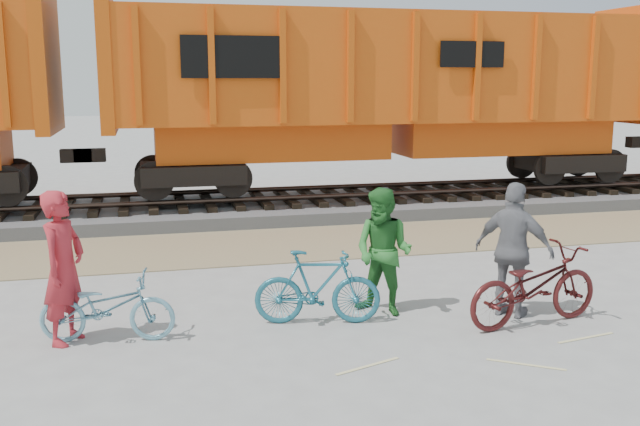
# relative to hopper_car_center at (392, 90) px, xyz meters

# --- Properties ---
(ground) EXTENTS (120.00, 120.00, 0.00)m
(ground) POSITION_rel_hopper_car_center_xyz_m (-2.73, -9.00, -3.01)
(ground) COLOR #9E9E99
(ground) RESTS_ON ground
(gravel_strip) EXTENTS (120.00, 3.00, 0.02)m
(gravel_strip) POSITION_rel_hopper_car_center_xyz_m (-2.73, -3.50, -3.00)
(gravel_strip) COLOR #937A5B
(gravel_strip) RESTS_ON ground
(ballast_bed) EXTENTS (120.00, 4.00, 0.30)m
(ballast_bed) POSITION_rel_hopper_car_center_xyz_m (-2.73, 0.00, -2.86)
(ballast_bed) COLOR slate
(ballast_bed) RESTS_ON ground
(track) EXTENTS (120.00, 2.60, 0.24)m
(track) POSITION_rel_hopper_car_center_xyz_m (-2.73, 0.00, -2.53)
(track) COLOR black
(track) RESTS_ON ballast_bed
(hopper_car_center) EXTENTS (14.00, 3.13, 4.65)m
(hopper_car_center) POSITION_rel_hopper_car_center_xyz_m (0.00, 0.00, 0.00)
(hopper_car_center) COLOR black
(hopper_car_center) RESTS_ON track
(bicycle_blue) EXTENTS (1.76, 0.87, 0.89)m
(bicycle_blue) POSITION_rel_hopper_car_center_xyz_m (-6.67, -8.22, -2.56)
(bicycle_blue) COLOR #6BA4B9
(bicycle_blue) RESTS_ON ground
(bicycle_teal) EXTENTS (1.77, 0.84, 1.02)m
(bicycle_teal) POSITION_rel_hopper_car_center_xyz_m (-3.95, -8.22, -2.49)
(bicycle_teal) COLOR #206376
(bicycle_teal) RESTS_ON ground
(bicycle_maroon) EXTENTS (2.15, 1.06, 1.08)m
(bicycle_maroon) POSITION_rel_hopper_car_center_xyz_m (-1.13, -8.96, -2.47)
(bicycle_maroon) COLOR #441414
(bicycle_maroon) RESTS_ON ground
(person_solo) EXTENTS (0.73, 0.84, 1.94)m
(person_solo) POSITION_rel_hopper_car_center_xyz_m (-7.17, -8.12, -2.04)
(person_solo) COLOR #AC242D
(person_solo) RESTS_ON ground
(person_man) EXTENTS (1.10, 1.09, 1.79)m
(person_man) POSITION_rel_hopper_car_center_xyz_m (-2.95, -8.02, -2.11)
(person_man) COLOR #286F2A
(person_man) RESTS_ON ground
(person_woman) EXTENTS (1.08, 1.13, 1.89)m
(person_woman) POSITION_rel_hopper_car_center_xyz_m (-1.23, -8.56, -2.06)
(person_woman) COLOR slate
(person_woman) RESTS_ON ground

